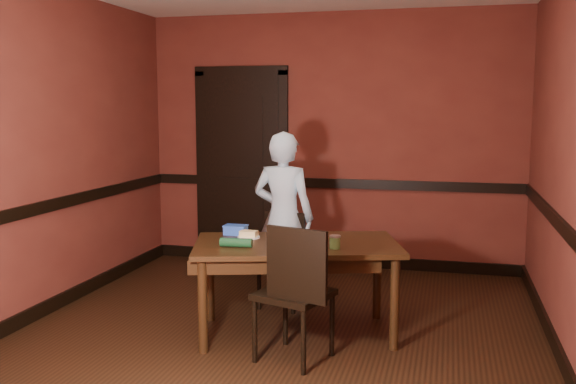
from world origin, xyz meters
The scene contains 21 objects.
floor centered at (0.00, 0.00, 0.00)m, with size 4.00×4.50×0.01m, color black.
wall_back centered at (0.00, 2.25, 1.35)m, with size 4.00×0.02×2.70m, color maroon.
wall_front centered at (0.00, -2.25, 1.35)m, with size 4.00×0.02×2.70m, color maroon.
wall_left centered at (-2.00, 0.00, 1.35)m, with size 0.02×4.50×2.70m, color maroon.
wall_right centered at (2.00, 0.00, 1.35)m, with size 0.02×4.50×2.70m, color maroon.
dado_back centered at (0.00, 2.23, 0.90)m, with size 4.00×0.03×0.10m, color black.
dado_left centered at (-1.99, 0.00, 0.90)m, with size 0.03×4.50×0.10m, color black.
dado_right centered at (1.99, 0.00, 0.90)m, with size 0.03×4.50×0.10m, color black.
baseboard_back centered at (0.00, 2.23, 0.06)m, with size 4.00×0.03×0.12m, color black.
baseboard_left centered at (-1.99, 0.00, 0.06)m, with size 0.03×4.50×0.12m, color black.
baseboard_right centered at (1.99, 0.00, 0.06)m, with size 0.03×4.50×0.12m, color black.
door centered at (-1.00, 2.22, 1.09)m, with size 1.05×0.07×2.20m.
dining_table centered at (0.14, 0.08, 0.35)m, with size 1.51×0.85×0.71m, color black.
chair_far centered at (-0.13, 0.72, 0.40)m, with size 0.37×0.37×0.80m, color black, non-canonical shape.
chair_near centered at (0.23, -0.40, 0.47)m, with size 0.44×0.44×0.95m, color black, non-canonical shape.
person centered at (-0.17, 0.88, 0.75)m, with size 0.55×0.36×1.50m, color silver.
sandwich_plate centered at (0.21, 0.07, 0.73)m, with size 0.26×0.26×0.06m.
sauce_jar centered at (0.45, -0.05, 0.76)m, with size 0.08×0.08×0.10m.
cheese_saucer centered at (-0.27, 0.16, 0.73)m, with size 0.17×0.17×0.05m.
food_tub centered at (-0.40, 0.25, 0.75)m, with size 0.18×0.13×0.08m.
wrapped_veg centered at (-0.25, -0.18, 0.74)m, with size 0.07×0.07×0.23m, color #133C1D.
Camera 1 is at (1.22, -4.49, 1.72)m, focal length 40.00 mm.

